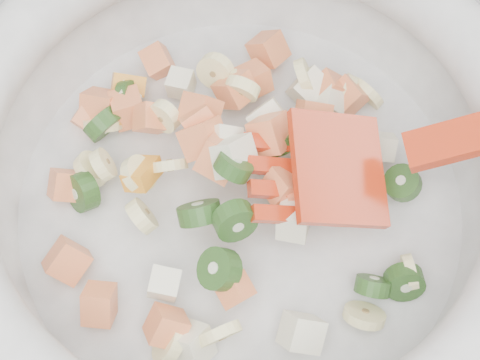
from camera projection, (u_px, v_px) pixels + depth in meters
counter at (342, 289)px, 0.96m from camera, size 2.00×0.60×0.90m
mixing_bowl at (241, 172)px, 0.46m from camera, size 0.49×0.38×0.17m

